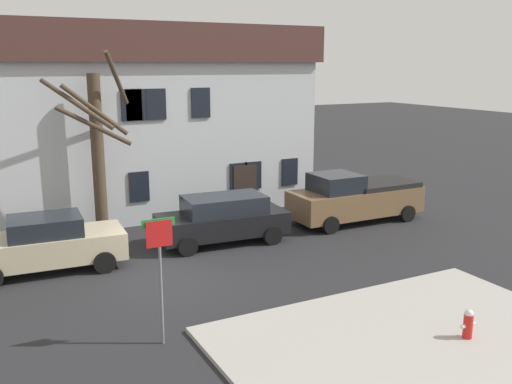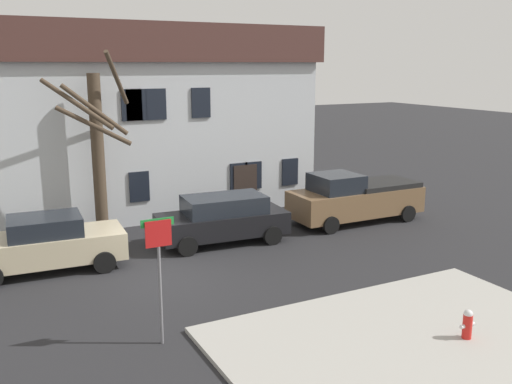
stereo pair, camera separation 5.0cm
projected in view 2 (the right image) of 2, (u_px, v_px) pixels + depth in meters
The scene contains 9 objects.
ground_plane at pixel (162, 276), 17.27m from camera, with size 120.00×120.00×0.00m, color #262628.
sidewalk_slab at pixel (420, 347), 12.84m from camera, with size 8.90×6.48×0.12m, color #A8A59E.
building_main at pixel (135, 115), 26.07m from camera, with size 14.58×9.08×7.92m.
tree_bare_mid at pixel (98, 148), 20.42m from camera, with size 3.15×2.18×6.80m.
car_beige_sedan at pixel (46, 243), 17.61m from camera, with size 4.82×2.35×1.74m.
car_black_wagon at pixel (223, 218), 20.37m from camera, with size 4.76×2.37×1.73m.
pickup_truck_brown at pixel (355, 198), 23.08m from camera, with size 5.58×2.28×2.06m.
fire_hydrant at pixel (468, 323), 13.05m from camera, with size 0.42×0.22×0.70m.
street_sign_pole at pixel (159, 258), 12.67m from camera, with size 0.76×0.07×3.00m.
Camera 2 is at (-4.89, -15.78, 6.33)m, focal length 39.74 mm.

